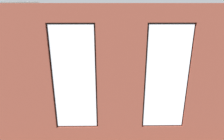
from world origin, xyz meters
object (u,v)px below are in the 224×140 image
(couch_by_window, at_px, (89,122))
(potted_plant_beside_window_right, at_px, (44,117))
(remote_silver, at_px, (90,87))
(media_console, at_px, (30,98))
(coffee_table, at_px, (102,87))
(couch_left, at_px, (187,89))
(candle_jar, at_px, (98,84))
(potted_plant_between_couches, at_px, (140,109))
(potted_plant_by_left_couch, at_px, (165,73))
(potted_plant_mid_room_small, at_px, (141,79))
(potted_plant_corner_near_left, at_px, (175,62))
(cup_ceramic, at_px, (105,86))
(table_plant_small, at_px, (113,81))
(remote_black, at_px, (102,85))
(papasan_chair, at_px, (109,71))
(tv_flatscreen, at_px, (27,82))

(couch_by_window, xyz_separation_m, potted_plant_beside_window_right, (1.11, 0.10, 0.23))
(remote_silver, xyz_separation_m, media_console, (1.99, 0.45, -0.20))
(coffee_table, bearing_deg, couch_left, 178.19)
(couch_left, distance_m, candle_jar, 3.22)
(potted_plant_between_couches, bearing_deg, couch_left, -135.00)
(potted_plant_by_left_couch, bearing_deg, media_console, 20.61)
(potted_plant_mid_room_small, height_order, potted_plant_beside_window_right, potted_plant_beside_window_right)
(potted_plant_corner_near_left, bearing_deg, candle_jar, 29.18)
(couch_by_window, bearing_deg, couch_left, -148.58)
(cup_ceramic, distance_m, candle_jar, 0.35)
(table_plant_small, distance_m, remote_black, 0.43)
(coffee_table, bearing_deg, potted_plant_corner_near_left, -148.26)
(coffee_table, height_order, table_plant_small, table_plant_small)
(papasan_chair, bearing_deg, couch_by_window, 82.15)
(potted_plant_mid_room_small, bearing_deg, media_console, 21.64)
(potted_plant_by_left_couch, bearing_deg, candle_jar, 23.97)
(couch_by_window, height_order, tv_flatscreen, tv_flatscreen)
(remote_silver, bearing_deg, potted_plant_corner_near_left, -132.97)
(coffee_table, xyz_separation_m, candle_jar, (0.18, -0.09, 0.10))
(tv_flatscreen, relative_size, potted_plant_corner_near_left, 0.95)
(couch_by_window, height_order, potted_plant_by_left_couch, couch_by_window)
(potted_plant_between_couches, relative_size, potted_plant_corner_near_left, 1.12)
(coffee_table, distance_m, remote_silver, 0.45)
(cup_ceramic, distance_m, potted_plant_by_left_couch, 2.91)
(remote_black, height_order, potted_plant_between_couches, potted_plant_between_couches)
(potted_plant_corner_near_left, bearing_deg, remote_black, 31.74)
(media_console, bearing_deg, potted_plant_beside_window_right, 121.48)
(potted_plant_between_couches, distance_m, potted_plant_beside_window_right, 2.46)
(tv_flatscreen, height_order, papasan_chair, tv_flatscreen)
(tv_flatscreen, bearing_deg, couch_by_window, 143.68)
(potted_plant_between_couches, bearing_deg, potted_plant_mid_room_small, -99.30)
(couch_left, xyz_separation_m, potted_plant_between_couches, (1.98, 1.98, 0.36))
(potted_plant_by_left_couch, bearing_deg, coffee_table, 26.99)
(table_plant_small, relative_size, media_console, 0.25)
(remote_black, relative_size, potted_plant_by_left_couch, 0.28)
(couch_left, bearing_deg, potted_plant_by_left_couch, -167.79)
(cup_ceramic, xyz_separation_m, remote_black, (0.11, -0.11, -0.04))
(couch_by_window, relative_size, papasan_chair, 1.52)
(couch_by_window, bearing_deg, potted_plant_mid_room_small, -120.40)
(table_plant_small, relative_size, remote_silver, 1.58)
(candle_jar, xyz_separation_m, potted_plant_by_left_couch, (-2.81, -1.25, -0.08))
(cup_ceramic, height_order, remote_silver, cup_ceramic)
(media_console, relative_size, tv_flatscreen, 1.07)
(cup_ceramic, xyz_separation_m, media_console, (2.53, 0.45, -0.24))
(cup_ceramic, distance_m, potted_plant_corner_near_left, 3.72)
(couch_by_window, distance_m, media_console, 2.65)
(remote_silver, xyz_separation_m, potted_plant_between_couches, (-1.48, 1.97, 0.25))
(table_plant_small, relative_size, papasan_chair, 0.23)
(remote_silver, bearing_deg, table_plant_small, -146.68)
(tv_flatscreen, height_order, potted_plant_mid_room_small, tv_flatscreen)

